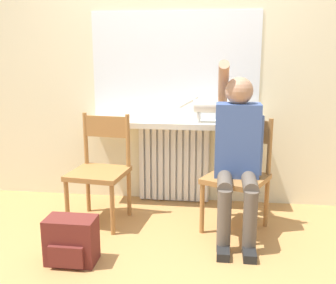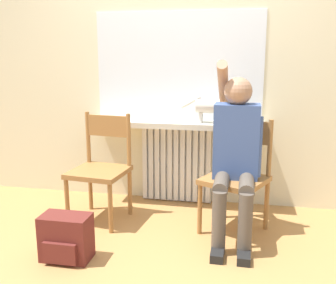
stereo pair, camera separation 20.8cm
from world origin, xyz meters
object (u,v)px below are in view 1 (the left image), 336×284
person (238,149)px  backpack (71,241)px  chair_right (238,173)px  chair_left (100,168)px  cat (213,106)px

person → backpack: size_ratio=4.01×
chair_right → backpack: (-1.13, -0.70, -0.30)m
person → chair_left: bearing=174.6°
chair_right → cat: 0.67m
chair_left → person: (1.11, -0.10, 0.22)m
chair_left → person: bearing=1.1°
person → cat: bearing=111.1°
backpack → chair_left: bearing=90.2°
chair_right → backpack: 1.36m
chair_right → cat: bearing=142.4°
chair_left → chair_right: (1.13, -0.00, 0.00)m
chair_right → backpack: bearing=-123.2°
chair_right → chair_left: bearing=-155.3°
person → backpack: (-1.11, -0.60, -0.53)m
chair_left → cat: 1.11m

